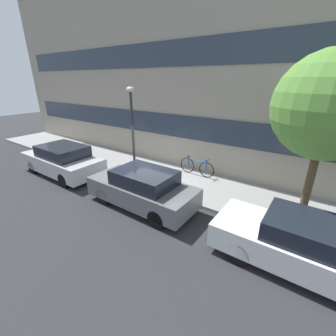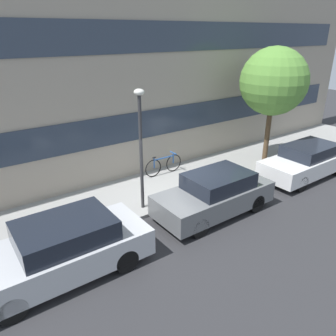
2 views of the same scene
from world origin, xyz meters
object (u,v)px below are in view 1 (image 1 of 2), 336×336
(parked_car_grey, at_px, (142,188))
(bicycle, at_px, (197,167))
(parked_car_white, at_px, (307,246))
(parked_car_silver, at_px, (63,160))
(street_tree, at_px, (329,107))
(fire_hydrant, at_px, (82,155))
(lamp_post, at_px, (132,123))

(parked_car_grey, height_order, bicycle, parked_car_grey)
(parked_car_grey, relative_size, parked_car_white, 0.95)
(parked_car_silver, height_order, parked_car_white, parked_car_silver)
(parked_car_white, xyz_separation_m, street_tree, (-0.29, 1.86, 3.00))
(bicycle, bearing_deg, fire_hydrant, -161.33)
(parked_car_grey, distance_m, bicycle, 3.44)
(street_tree, bearing_deg, bicycle, 160.85)
(parked_car_silver, bearing_deg, parked_car_grey, -180.00)
(parked_car_grey, distance_m, fire_hydrant, 5.88)
(bicycle, bearing_deg, lamp_post, -138.43)
(fire_hydrant, distance_m, bicycle, 6.35)
(parked_car_white, xyz_separation_m, fire_hydrant, (-10.83, 1.48, -0.23))
(street_tree, bearing_deg, parked_car_grey, -159.02)
(parked_car_white, height_order, lamp_post, lamp_post)
(parked_car_white, distance_m, lamp_post, 7.39)
(parked_car_grey, relative_size, lamp_post, 1.02)
(street_tree, relative_size, lamp_post, 1.26)
(fire_hydrant, distance_m, lamp_post, 4.42)
(street_tree, bearing_deg, lamp_post, -177.29)
(parked_car_silver, distance_m, bicycle, 6.42)
(parked_car_white, relative_size, street_tree, 0.85)
(fire_hydrant, xyz_separation_m, lamp_post, (3.86, 0.06, 2.15))
(parked_car_silver, xyz_separation_m, bicycle, (5.42, 3.42, -0.19))
(parked_car_grey, distance_m, lamp_post, 3.06)
(parked_car_white, relative_size, lamp_post, 1.07)
(bicycle, relative_size, lamp_post, 0.45)
(parked_car_grey, xyz_separation_m, street_tree, (4.85, 1.86, 2.98))
(parked_car_grey, distance_m, street_tree, 5.99)
(bicycle, relative_size, street_tree, 0.35)
(fire_hydrant, height_order, bicycle, bicycle)
(bicycle, bearing_deg, parked_car_white, -34.67)
(fire_hydrant, relative_size, lamp_post, 0.17)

